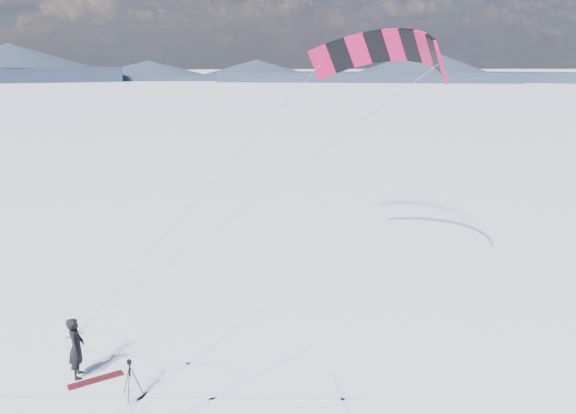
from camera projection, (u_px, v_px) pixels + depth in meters
name	position (u px, v px, depth m)	size (l,w,h in m)	color
horizon_hills	(121.00, 303.00, 14.49)	(704.47, 706.88, 8.55)	#181D31
snowkiter	(79.00, 376.00, 17.48)	(0.72, 0.47, 1.96)	black
snowboard	(96.00, 380.00, 17.23)	(1.64, 0.31, 0.04)	maroon
tripod	(130.00, 373.00, 16.22)	(0.55, 0.61, 1.18)	black
power_kite	(386.00, 53.00, 24.21)	(15.12, 7.86, 9.53)	#AF0C3F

